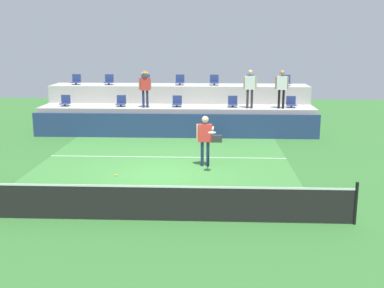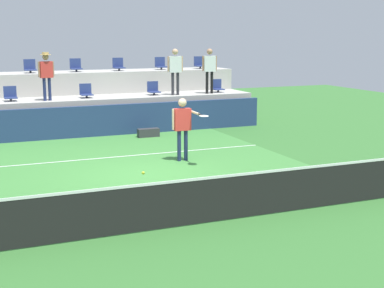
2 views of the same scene
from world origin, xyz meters
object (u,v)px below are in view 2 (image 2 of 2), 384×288
(stadium_chair_lower_center, at_px, (86,92))
(stadium_chair_upper_right, at_px, (161,64))
(tennis_ball, at_px, (143,173))
(spectator_in_grey, at_px, (210,66))
(spectator_with_hat, at_px, (46,71))
(stadium_chair_lower_right, at_px, (153,89))
(equipment_bag, at_px, (148,133))
(stadium_chair_upper_far_right, at_px, (200,64))
(stadium_chair_upper_mid_right, at_px, (119,65))
(stadium_chair_lower_left, at_px, (10,95))
(stadium_chair_upper_center, at_px, (76,66))
(spectator_leaning_on_rail, at_px, (175,67))
(tennis_player, at_px, (183,123))
(stadium_chair_upper_mid_left, at_px, (30,67))
(stadium_chair_lower_far_right, at_px, (217,87))

(stadium_chair_lower_center, height_order, stadium_chair_upper_right, stadium_chair_upper_right)
(stadium_chair_upper_right, distance_m, tennis_ball, 12.59)
(spectator_in_grey, bearing_deg, stadium_chair_upper_right, 120.02)
(spectator_with_hat, bearing_deg, stadium_chair_lower_right, 5.37)
(stadium_chair_lower_center, height_order, equipment_bag, stadium_chair_lower_center)
(stadium_chair_upper_far_right, relative_size, tennis_ball, 7.65)
(stadium_chair_upper_mid_right, bearing_deg, stadium_chair_lower_left, -157.87)
(stadium_chair_upper_far_right, relative_size, spectator_with_hat, 0.31)
(stadium_chair_upper_center, bearing_deg, spectator_leaning_on_rail, -32.90)
(stadium_chair_lower_left, relative_size, tennis_ball, 7.65)
(stadium_chair_lower_left, distance_m, tennis_player, 7.34)
(stadium_chair_upper_mid_left, height_order, stadium_chair_upper_center, same)
(stadium_chair_upper_right, distance_m, tennis_player, 8.24)
(tennis_ball, bearing_deg, spectator_with_hat, 93.05)
(stadium_chair_lower_left, xyz_separation_m, stadium_chair_upper_right, (6.25, 1.80, 0.85))
(stadium_chair_upper_far_right, xyz_separation_m, spectator_with_hat, (-6.81, -2.18, -0.03))
(stadium_chair_upper_mid_left, height_order, stadium_chair_upper_right, same)
(equipment_bag, bearing_deg, stadium_chair_lower_center, 130.06)
(spectator_with_hat, xyz_separation_m, tennis_ball, (0.50, -9.46, -1.53))
(stadium_chair_lower_left, xyz_separation_m, spectator_in_grey, (7.51, -0.38, 0.86))
(stadium_chair_lower_right, height_order, stadium_chair_upper_mid_right, stadium_chair_upper_mid_right)
(tennis_ball, bearing_deg, equipment_bag, 71.05)
(stadium_chair_upper_mid_right, height_order, spectator_in_grey, spectator_in_grey)
(stadium_chair_lower_left, relative_size, stadium_chair_upper_right, 1.00)
(stadium_chair_upper_far_right, xyz_separation_m, tennis_ball, (-6.31, -11.65, -1.56))
(stadium_chair_upper_mid_right, bearing_deg, stadium_chair_lower_right, -64.01)
(stadium_chair_upper_right, bearing_deg, spectator_with_hat, -156.53)
(stadium_chair_lower_right, distance_m, tennis_player, 6.19)
(tennis_player, distance_m, equipment_bag, 4.14)
(spectator_in_grey, bearing_deg, stadium_chair_upper_far_right, 76.65)
(stadium_chair_upper_far_right, relative_size, spectator_in_grey, 0.30)
(spectator_with_hat, relative_size, spectator_in_grey, 0.96)
(stadium_chair_upper_mid_left, xyz_separation_m, spectator_in_grey, (6.58, -2.18, 0.01))
(stadium_chair_lower_far_right, height_order, tennis_ball, stadium_chair_lower_far_right)
(stadium_chair_upper_mid_right, distance_m, stadium_chair_upper_right, 1.82)
(stadium_chair_lower_far_right, distance_m, spectator_with_hat, 6.88)
(stadium_chair_upper_center, height_order, stadium_chair_upper_far_right, same)
(spectator_with_hat, bearing_deg, stadium_chair_upper_mid_right, 34.24)
(tennis_player, xyz_separation_m, tennis_ball, (-2.40, -3.78, -0.36))
(stadium_chair_lower_far_right, bearing_deg, stadium_chair_upper_mid_right, 153.50)
(stadium_chair_lower_center, xyz_separation_m, stadium_chair_upper_mid_left, (-1.75, 1.80, 0.85))
(stadium_chair_upper_mid_left, height_order, stadium_chair_upper_mid_right, same)
(stadium_chair_upper_mid_right, height_order, tennis_player, stadium_chair_upper_mid_right)
(stadium_chair_lower_right, bearing_deg, spectator_with_hat, -174.63)
(stadium_chair_lower_far_right, bearing_deg, stadium_chair_lower_right, 180.00)
(stadium_chair_lower_left, height_order, tennis_ball, stadium_chair_lower_left)
(stadium_chair_upper_center, bearing_deg, spectator_with_hat, -123.97)
(equipment_bag, bearing_deg, stadium_chair_upper_right, 64.35)
(stadium_chair_upper_mid_right, xyz_separation_m, equipment_bag, (-0.03, -3.85, -2.16))
(equipment_bag, bearing_deg, stadium_chair_upper_center, 113.95)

